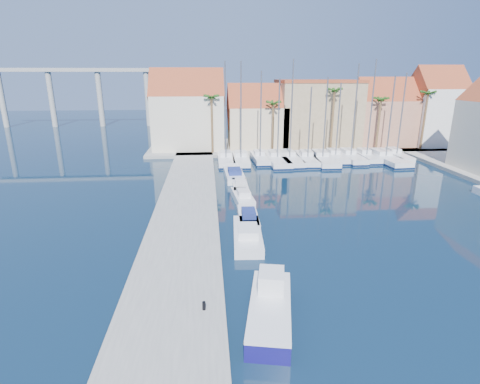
% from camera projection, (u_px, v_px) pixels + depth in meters
% --- Properties ---
extents(ground, '(260.00, 260.00, 0.00)m').
position_uv_depth(ground, '(323.00, 295.00, 22.68)').
color(ground, '#081D31').
rests_on(ground, ground).
extents(quay_west, '(6.00, 77.00, 0.50)m').
position_uv_depth(quay_west, '(185.00, 216.00, 34.70)').
color(quay_west, gray).
rests_on(quay_west, ground).
extents(shore_north, '(54.00, 16.00, 0.50)m').
position_uv_depth(shore_north, '(299.00, 146.00, 69.06)').
color(shore_north, gray).
rests_on(shore_north, ground).
extents(bollard, '(0.19, 0.19, 0.48)m').
position_uv_depth(bollard, '(204.00, 306.00, 20.38)').
color(bollard, black).
rests_on(bollard, quay_west).
extents(fishing_boat, '(3.41, 6.79, 2.27)m').
position_uv_depth(fishing_boat, '(270.00, 307.00, 20.26)').
color(fishing_boat, navy).
rests_on(fishing_boat, ground).
extents(motorboat_west_0, '(2.60, 6.97, 1.40)m').
position_uv_depth(motorboat_west_0, '(248.00, 235.00, 30.02)').
color(motorboat_west_0, white).
rests_on(motorboat_west_0, ground).
extents(motorboat_west_1, '(1.87, 5.39, 1.40)m').
position_uv_depth(motorboat_west_1, '(248.00, 218.00, 33.64)').
color(motorboat_west_1, white).
rests_on(motorboat_west_1, ground).
extents(motorboat_west_2, '(2.17, 5.58, 1.40)m').
position_uv_depth(motorboat_west_2, '(243.00, 197.00, 39.33)').
color(motorboat_west_2, white).
rests_on(motorboat_west_2, ground).
extents(motorboat_west_3, '(1.78, 5.26, 1.40)m').
position_uv_depth(motorboat_west_3, '(240.00, 186.00, 43.12)').
color(motorboat_west_3, white).
rests_on(motorboat_west_3, ground).
extents(motorboat_west_4, '(2.47, 7.14, 1.40)m').
position_uv_depth(motorboat_west_4, '(234.00, 174.00, 48.26)').
color(motorboat_west_4, white).
rests_on(motorboat_west_4, ground).
extents(sailboat_0, '(2.50, 9.22, 14.67)m').
position_uv_depth(sailboat_0, '(226.00, 159.00, 56.69)').
color(sailboat_0, white).
rests_on(sailboat_0, ground).
extents(sailboat_1, '(2.92, 9.51, 14.67)m').
position_uv_depth(sailboat_1, '(241.00, 159.00, 56.68)').
color(sailboat_1, white).
rests_on(sailboat_1, ground).
extents(sailboat_2, '(2.31, 8.14, 13.35)m').
position_uv_depth(sailboat_2, '(260.00, 158.00, 57.52)').
color(sailboat_2, white).
rests_on(sailboat_2, ground).
extents(sailboat_3, '(2.87, 10.85, 12.31)m').
position_uv_depth(sailboat_3, '(277.00, 159.00, 56.98)').
color(sailboat_3, white).
rests_on(sailboat_3, ground).
extents(sailboat_4, '(2.96, 10.48, 14.96)m').
position_uv_depth(sailboat_4, '(289.00, 158.00, 57.26)').
color(sailboat_4, white).
rests_on(sailboat_4, ground).
extents(sailboat_5, '(3.32, 9.70, 11.15)m').
position_uv_depth(sailboat_5, '(307.00, 158.00, 57.21)').
color(sailboat_5, white).
rests_on(sailboat_5, ground).
extents(sailboat_6, '(3.09, 10.90, 12.54)m').
position_uv_depth(sailboat_6, '(321.00, 158.00, 57.16)').
color(sailboat_6, white).
rests_on(sailboat_6, ground).
extents(sailboat_7, '(2.24, 8.41, 11.69)m').
position_uv_depth(sailboat_7, '(334.00, 156.00, 58.53)').
color(sailboat_7, white).
rests_on(sailboat_7, ground).
extents(sailboat_8, '(2.55, 9.54, 14.39)m').
position_uv_depth(sailboat_8, '(350.00, 156.00, 58.58)').
color(sailboat_8, white).
rests_on(sailboat_8, ground).
extents(sailboat_9, '(2.37, 8.39, 14.99)m').
position_uv_depth(sailboat_9, '(365.00, 156.00, 58.72)').
color(sailboat_9, white).
rests_on(sailboat_9, ground).
extents(sailboat_10, '(3.82, 11.86, 12.72)m').
position_uv_depth(sailboat_10, '(383.00, 157.00, 57.90)').
color(sailboat_10, white).
rests_on(sailboat_10, ground).
extents(sailboat_11, '(2.43, 8.67, 13.11)m').
position_uv_depth(sailboat_11, '(395.00, 155.00, 59.44)').
color(sailboat_11, white).
rests_on(sailboat_11, ground).
extents(building_0, '(12.30, 9.00, 13.50)m').
position_uv_depth(building_0, '(188.00, 113.00, 64.60)').
color(building_0, beige).
rests_on(building_0, shore_north).
extents(building_1, '(10.30, 8.00, 11.00)m').
position_uv_depth(building_1, '(257.00, 119.00, 65.95)').
color(building_1, beige).
rests_on(building_1, shore_north).
extents(building_2, '(14.20, 10.20, 11.50)m').
position_uv_depth(building_2, '(317.00, 113.00, 67.51)').
color(building_2, '#9A845E').
rests_on(building_2, shore_north).
extents(building_3, '(10.30, 8.00, 12.00)m').
position_uv_depth(building_3, '(383.00, 115.00, 67.66)').
color(building_3, '#B1725A').
rests_on(building_3, shore_north).
extents(building_4, '(8.30, 8.00, 14.00)m').
position_uv_depth(building_4, '(434.00, 109.00, 67.12)').
color(building_4, white).
rests_on(building_4, shore_north).
extents(palm_0, '(2.60, 2.60, 10.15)m').
position_uv_depth(palm_0, '(211.00, 99.00, 59.41)').
color(palm_0, brown).
rests_on(palm_0, shore_north).
extents(palm_1, '(2.60, 2.60, 9.15)m').
position_uv_depth(palm_1, '(273.00, 105.00, 60.51)').
color(palm_1, brown).
rests_on(palm_1, shore_north).
extents(palm_2, '(2.60, 2.60, 11.15)m').
position_uv_depth(palm_2, '(335.00, 93.00, 60.77)').
color(palm_2, brown).
rests_on(palm_2, shore_north).
extents(palm_3, '(2.60, 2.60, 9.65)m').
position_uv_depth(palm_3, '(381.00, 101.00, 61.84)').
color(palm_3, brown).
rests_on(palm_3, shore_north).
extents(palm_4, '(2.60, 2.60, 10.65)m').
position_uv_depth(palm_4, '(428.00, 95.00, 62.22)').
color(palm_4, brown).
rests_on(palm_4, shore_north).
extents(viaduct, '(48.00, 2.20, 14.45)m').
position_uv_depth(viaduct, '(78.00, 86.00, 94.38)').
color(viaduct, '#9E9E99').
rests_on(viaduct, ground).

